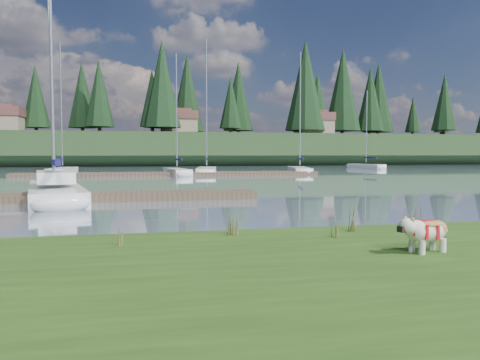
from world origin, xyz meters
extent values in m
plane|color=#7B8BA1|center=(0.00, 30.00, 0.00)|extent=(200.00, 200.00, 0.00)
cube|color=#2C4C16|center=(0.00, -6.00, 0.17)|extent=(60.00, 9.00, 0.35)
cube|color=#1D3319|center=(0.00, 73.00, 2.50)|extent=(200.00, 20.00, 5.00)
cylinder|color=silver|center=(3.44, -4.39, 0.46)|extent=(0.10, 0.10, 0.21)
cylinder|color=silver|center=(3.40, -4.18, 0.46)|extent=(0.10, 0.10, 0.21)
cylinder|color=silver|center=(3.86, -4.31, 0.46)|extent=(0.10, 0.10, 0.21)
cylinder|color=silver|center=(3.82, -4.10, 0.46)|extent=(0.10, 0.10, 0.21)
ellipsoid|color=silver|center=(3.64, -4.24, 0.68)|extent=(0.76, 0.48, 0.33)
ellipsoid|color=#A0733C|center=(3.64, -4.24, 0.79)|extent=(0.54, 0.42, 0.12)
ellipsoid|color=silver|center=(3.22, -4.32, 0.79)|extent=(0.29, 0.30, 0.25)
cube|color=black|center=(3.12, -4.34, 0.74)|extent=(0.10, 0.13, 0.10)
cube|color=white|center=(-4.21, 9.88, 0.22)|extent=(3.64, 8.83, 0.70)
ellipsoid|color=white|center=(-5.07, 14.10, 0.22)|extent=(2.31, 2.68, 0.70)
cylinder|color=silver|center=(-4.37, 10.64, 7.33)|extent=(0.14, 0.14, 13.05)
cube|color=#14134E|center=(-3.95, 8.63, 1.55)|extent=(0.98, 3.88, 0.20)
cube|color=white|center=(-4.11, 9.40, 0.95)|extent=(1.97, 3.34, 0.45)
cube|color=#4C3D2C|center=(-4.00, 9.00, 0.15)|extent=(16.00, 2.00, 0.30)
cube|color=#4C3D2C|center=(2.00, 30.00, 0.15)|extent=(26.00, 2.20, 0.30)
cube|color=white|center=(-7.82, 35.74, 0.22)|extent=(1.90, 7.36, 0.70)
ellipsoid|color=white|center=(-7.70, 39.39, 0.22)|extent=(1.66, 2.05, 0.70)
cylinder|color=silver|center=(-7.82, 35.74, 6.51)|extent=(0.12, 0.12, 11.42)
cube|color=#14134E|center=(-7.85, 34.74, 1.40)|extent=(0.30, 2.91, 0.20)
cube|color=white|center=(2.50, 30.86, 0.22)|extent=(2.15, 6.38, 0.70)
ellipsoid|color=white|center=(2.14, 33.97, 0.22)|extent=(1.56, 1.86, 0.70)
cylinder|color=silver|center=(2.50, 30.86, 5.72)|extent=(0.12, 0.12, 9.85)
cube|color=#14134E|center=(2.60, 30.02, 1.40)|extent=(0.49, 2.50, 0.20)
cube|color=white|center=(5.47, 33.11, 0.22)|extent=(2.99, 7.90, 0.70)
ellipsoid|color=white|center=(6.10, 36.92, 0.22)|extent=(2.01, 2.35, 0.70)
cylinder|color=silver|center=(5.47, 33.11, 6.73)|extent=(0.12, 0.12, 11.87)
cube|color=#14134E|center=(5.30, 32.07, 1.40)|extent=(0.70, 3.06, 0.20)
cube|color=white|center=(14.59, 32.68, 0.22)|extent=(3.07, 7.23, 0.70)
ellipsoid|color=white|center=(15.34, 36.13, 0.22)|extent=(1.91, 2.21, 0.70)
cylinder|color=silver|center=(14.59, 32.68, 6.23)|extent=(0.12, 0.12, 10.87)
cube|color=#14134E|center=(14.38, 31.75, 1.40)|extent=(0.80, 2.78, 0.20)
cube|color=white|center=(27.76, 44.57, 0.22)|extent=(2.50, 6.28, 0.70)
ellipsoid|color=white|center=(27.19, 47.58, 0.22)|extent=(1.62, 1.89, 0.70)
cylinder|color=silver|center=(27.76, 44.57, 5.37)|extent=(0.12, 0.12, 9.14)
cube|color=#14134E|center=(27.91, 43.75, 1.40)|extent=(0.64, 2.43, 0.20)
cone|color=#475B23|center=(0.90, -2.11, 0.64)|extent=(0.03, 0.03, 0.58)
cone|color=brown|center=(1.01, -2.18, 0.58)|extent=(0.03, 0.03, 0.46)
cone|color=#475B23|center=(0.96, -2.08, 0.67)|extent=(0.03, 0.03, 0.63)
cone|color=brown|center=(1.04, -2.14, 0.55)|extent=(0.03, 0.03, 0.40)
cone|color=#475B23|center=(0.92, -2.19, 0.61)|extent=(0.03, 0.03, 0.52)
cone|color=#475B23|center=(0.93, -1.99, 0.55)|extent=(0.03, 0.03, 0.39)
cone|color=brown|center=(1.04, -2.06, 0.51)|extent=(0.03, 0.03, 0.31)
cone|color=#475B23|center=(0.99, -1.96, 0.57)|extent=(0.03, 0.03, 0.43)
cone|color=brown|center=(1.07, -2.02, 0.49)|extent=(0.03, 0.03, 0.27)
cone|color=#475B23|center=(0.95, -2.07, 0.53)|extent=(0.03, 0.03, 0.35)
cone|color=#475B23|center=(3.27, -2.21, 0.63)|extent=(0.03, 0.03, 0.56)
cone|color=brown|center=(3.38, -2.28, 0.57)|extent=(0.03, 0.03, 0.45)
cone|color=#475B23|center=(3.33, -2.18, 0.66)|extent=(0.03, 0.03, 0.61)
cone|color=brown|center=(3.41, -2.24, 0.55)|extent=(0.03, 0.03, 0.39)
cone|color=#475B23|center=(3.29, -2.29, 0.60)|extent=(0.03, 0.03, 0.50)
cone|color=#475B23|center=(-1.16, -2.65, 0.55)|extent=(0.03, 0.03, 0.41)
cone|color=brown|center=(-1.05, -2.72, 0.51)|extent=(0.03, 0.03, 0.33)
cone|color=#475B23|center=(-1.10, -2.62, 0.57)|extent=(0.03, 0.03, 0.45)
cone|color=brown|center=(-1.02, -2.68, 0.49)|extent=(0.03, 0.03, 0.29)
cone|color=#475B23|center=(-1.14, -2.73, 0.53)|extent=(0.03, 0.03, 0.37)
cone|color=#475B23|center=(2.69, -2.73, 0.53)|extent=(0.03, 0.03, 0.37)
cone|color=brown|center=(2.80, -2.80, 0.50)|extent=(0.03, 0.03, 0.29)
cone|color=#475B23|center=(2.75, -2.70, 0.55)|extent=(0.03, 0.03, 0.40)
cone|color=brown|center=(2.83, -2.76, 0.48)|extent=(0.03, 0.03, 0.26)
cone|color=#475B23|center=(2.71, -2.81, 0.51)|extent=(0.03, 0.03, 0.33)
cone|color=#475B23|center=(4.46, -2.59, 0.64)|extent=(0.03, 0.03, 0.58)
cone|color=brown|center=(4.57, -2.66, 0.58)|extent=(0.03, 0.03, 0.46)
cone|color=#475B23|center=(4.52, -2.56, 0.67)|extent=(0.03, 0.03, 0.64)
cone|color=brown|center=(4.60, -2.62, 0.55)|extent=(0.03, 0.03, 0.40)
cone|color=#475B23|center=(4.48, -2.67, 0.61)|extent=(0.03, 0.03, 0.52)
cube|color=#33281C|center=(0.00, -1.60, 0.07)|extent=(60.00, 0.50, 0.14)
cylinder|color=#382619|center=(-10.00, 72.00, 5.90)|extent=(0.60, 0.60, 1.80)
cone|color=black|center=(-10.00, 72.00, 11.75)|extent=(4.84, 4.84, 11.00)
cylinder|color=#382619|center=(3.00, 66.00, 5.90)|extent=(0.60, 0.60, 1.80)
cone|color=black|center=(3.00, 66.00, 13.10)|extent=(6.16, 6.16, 14.00)
cylinder|color=#382619|center=(15.00, 70.00, 5.90)|extent=(0.60, 0.60, 1.80)
cone|color=black|center=(15.00, 70.00, 10.85)|extent=(3.96, 3.96, 9.00)
cylinder|color=#382619|center=(28.00, 68.00, 5.90)|extent=(0.60, 0.60, 1.80)
cone|color=black|center=(28.00, 68.00, 14.00)|extent=(7.04, 7.04, 16.00)
cylinder|color=#382619|center=(42.00, 71.00, 5.90)|extent=(0.60, 0.60, 1.80)
cone|color=black|center=(42.00, 71.00, 12.20)|extent=(5.28, 5.28, 12.00)
cylinder|color=#382619|center=(55.00, 67.00, 5.90)|extent=(0.60, 0.60, 1.80)
cone|color=black|center=(55.00, 67.00, 11.52)|extent=(4.62, 4.62, 10.50)
cube|color=gray|center=(-22.00, 70.00, 6.40)|extent=(6.00, 5.00, 2.80)
cube|color=brown|center=(-22.00, 70.00, 8.50)|extent=(6.30, 5.30, 1.40)
cube|color=brown|center=(-22.00, 70.00, 9.30)|extent=(4.20, 3.60, 0.70)
cube|color=gray|center=(6.00, 71.00, 6.40)|extent=(6.00, 5.00, 2.80)
cube|color=brown|center=(6.00, 71.00, 8.50)|extent=(6.30, 5.30, 1.40)
cube|color=brown|center=(6.00, 71.00, 9.30)|extent=(4.20, 3.60, 0.70)
cube|color=gray|center=(30.00, 69.00, 6.40)|extent=(6.00, 5.00, 2.80)
cube|color=brown|center=(30.00, 69.00, 8.50)|extent=(6.30, 5.30, 1.40)
cube|color=brown|center=(30.00, 69.00, 9.30)|extent=(4.20, 3.60, 0.70)
camera|label=1|loc=(-0.77, -10.71, 1.89)|focal=35.00mm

